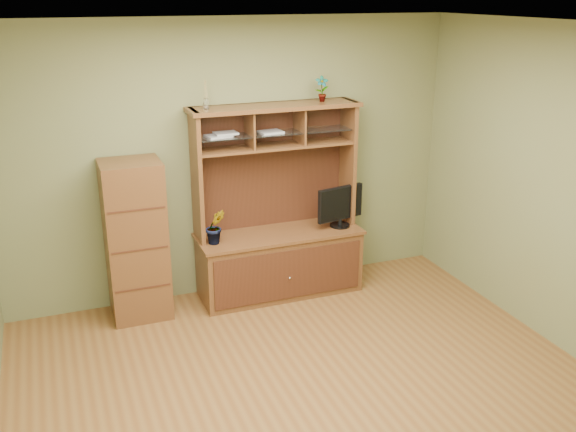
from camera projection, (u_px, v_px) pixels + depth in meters
room at (314, 227)px, 4.49m from camera, size 4.54×4.04×2.74m
media_hutch at (278, 243)px, 6.41m from camera, size 1.66×0.61×1.90m
monitor at (340, 206)px, 6.44m from camera, size 0.52×0.20×0.42m
orchid_plant at (215, 227)px, 6.02m from camera, size 0.19×0.16×0.34m
top_plant at (322, 89)px, 6.14m from camera, size 0.15×0.12×0.25m
reed_diffuser at (206, 98)px, 5.76m from camera, size 0.05×0.05×0.26m
magazines at (238, 134)px, 5.98m from camera, size 0.76×0.21×0.04m
side_cabinet at (136, 241)px, 5.88m from camera, size 0.53×0.49×1.49m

